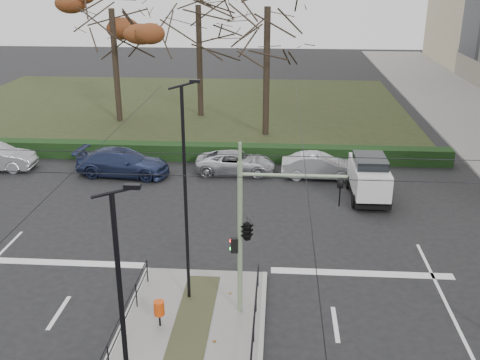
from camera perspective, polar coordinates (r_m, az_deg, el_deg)
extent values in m
plane|color=black|center=(17.94, -5.59, -17.43)|extent=(140.00, 140.00, 0.00)
cube|color=#232D16|center=(47.96, -6.48, 7.35)|extent=(38.00, 26.00, 0.10)
cube|color=black|center=(35.23, -10.36, 2.96)|extent=(38.00, 1.00, 1.00)
cylinder|color=black|center=(21.24, -9.40, -9.09)|extent=(0.04, 0.04, 0.90)
cylinder|color=black|center=(20.72, 1.86, -9.61)|extent=(0.04, 0.04, 0.90)
cylinder|color=black|center=(16.10, -5.69, 0.44)|extent=(20.00, 0.02, 0.02)
cylinder|color=black|center=(17.96, -4.65, 2.65)|extent=(20.00, 0.02, 0.02)
cylinder|color=black|center=(14.56, -21.40, -4.08)|extent=(0.02, 34.00, 0.02)
cylinder|color=black|center=(13.22, 7.34, -5.26)|extent=(0.02, 34.00, 0.02)
cylinder|color=gray|center=(18.26, 0.00, -6.09)|extent=(0.16, 0.16, 5.35)
cylinder|color=gray|center=(17.32, 5.44, 0.46)|extent=(3.30, 0.10, 0.10)
imported|color=black|center=(17.60, 10.08, -1.23)|extent=(0.21, 0.23, 0.93)
imported|color=black|center=(18.06, 0.72, -4.95)|extent=(1.17, 2.06, 0.82)
cube|color=black|center=(18.36, -0.58, -6.64)|extent=(0.23, 0.16, 0.51)
sphere|color=#FF0C0C|center=(18.30, -0.91, -6.20)|extent=(0.11, 0.11, 0.11)
sphere|color=#0CE533|center=(18.43, -0.90, -6.97)|extent=(0.11, 0.11, 0.11)
cylinder|color=black|center=(18.95, -8.15, -13.86)|extent=(0.07, 0.07, 0.44)
cylinder|color=#BF3C0B|center=(18.71, -8.22, -12.76)|extent=(0.35, 0.35, 0.48)
cylinder|color=black|center=(12.26, -11.56, -16.77)|extent=(0.11, 0.11, 7.07)
cube|color=black|center=(10.36, -10.89, -0.65)|extent=(0.31, 0.12, 0.09)
cylinder|color=black|center=(18.63, -5.55, -1.92)|extent=(0.11, 0.11, 7.54)
cube|color=black|center=(17.44, -4.61, 9.98)|extent=(0.33, 0.13, 0.09)
imported|color=#212A4D|center=(32.40, -11.80, 1.76)|extent=(5.44, 2.61, 1.53)
imported|color=#A7A9AE|center=(32.12, -0.42, 1.81)|extent=(4.56, 2.13, 1.26)
cube|color=silver|center=(29.15, 12.96, 0.32)|extent=(1.68, 3.96, 1.28)
cube|color=black|center=(28.90, 13.08, 1.75)|extent=(1.54, 2.18, 0.60)
cube|color=black|center=(29.45, 12.83, -1.23)|extent=(1.71, 4.04, 0.18)
cylinder|color=black|center=(28.39, 14.86, -2.19)|extent=(0.22, 0.66, 0.66)
cylinder|color=black|center=(28.12, 11.53, -2.13)|extent=(0.22, 0.66, 0.66)
cylinder|color=black|center=(30.78, 14.02, -0.30)|extent=(0.22, 0.66, 0.66)
cylinder|color=black|center=(30.52, 10.95, -0.23)|extent=(0.22, 0.66, 0.66)
cylinder|color=black|center=(43.40, -12.51, 11.21)|extent=(0.44, 0.44, 8.25)
ellipsoid|color=#532613|center=(42.94, -12.95, 16.64)|extent=(8.66, 8.66, 5.19)
cylinder|color=black|center=(44.17, -4.13, 11.89)|extent=(0.44, 0.44, 8.39)
cylinder|color=black|center=(38.69, 2.71, 10.83)|extent=(0.44, 0.44, 8.62)
imported|color=#A7A9AE|center=(31.64, 8.05, 1.41)|extent=(4.22, 1.53, 1.38)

